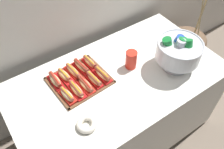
{
  "coord_description": "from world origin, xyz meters",
  "views": [
    {
      "loc": [
        -0.7,
        -0.94,
        2.16
      ],
      "look_at": [
        -0.06,
        -0.01,
        0.89
      ],
      "focal_mm": 38.68,
      "sensor_mm": 36.0,
      "label": 1
    }
  ],
  "objects_px": {
    "punch_bowl": "(179,50)",
    "cup_stack": "(131,60)",
    "hot_dog_1": "(77,90)",
    "hot_dog_9": "(90,62)",
    "hot_dog_8": "(82,67)",
    "hot_dog_5": "(55,81)",
    "hot_dog_7": "(73,71)",
    "serving_tray": "(80,80)",
    "buffet_table": "(117,107)",
    "floor_vase": "(183,55)",
    "hot_dog_4": "(102,75)",
    "hot_dog_6": "(64,76)",
    "donut": "(87,124)",
    "hot_dog_0": "(67,95)",
    "hot_dog_3": "(94,80)",
    "hot_dog_2": "(86,85)"
  },
  "relations": [
    {
      "from": "hot_dog_0",
      "to": "punch_bowl",
      "type": "bearing_deg",
      "value": -13.27
    },
    {
      "from": "serving_tray",
      "to": "hot_dog_2",
      "type": "bearing_deg",
      "value": -86.49
    },
    {
      "from": "hot_dog_6",
      "to": "cup_stack",
      "type": "relative_size",
      "value": 1.08
    },
    {
      "from": "hot_dog_2",
      "to": "hot_dog_3",
      "type": "relative_size",
      "value": 1.06
    },
    {
      "from": "hot_dog_5",
      "to": "hot_dog_6",
      "type": "xyz_separation_m",
      "value": [
        0.07,
        0.0,
        -0.0
      ]
    },
    {
      "from": "hot_dog_3",
      "to": "hot_dog_9",
      "type": "relative_size",
      "value": 1.06
    },
    {
      "from": "hot_dog_5",
      "to": "hot_dog_6",
      "type": "height_order",
      "value": "hot_dog_5"
    },
    {
      "from": "serving_tray",
      "to": "hot_dog_8",
      "type": "xyz_separation_m",
      "value": [
        0.07,
        0.09,
        0.03
      ]
    },
    {
      "from": "hot_dog_1",
      "to": "hot_dog_9",
      "type": "distance_m",
      "value": 0.28
    },
    {
      "from": "buffet_table",
      "to": "hot_dog_9",
      "type": "xyz_separation_m",
      "value": [
        -0.1,
        0.23,
        0.41
      ]
    },
    {
      "from": "floor_vase",
      "to": "serving_tray",
      "type": "bearing_deg",
      "value": -176.23
    },
    {
      "from": "buffet_table",
      "to": "cup_stack",
      "type": "distance_m",
      "value": 0.48
    },
    {
      "from": "hot_dog_1",
      "to": "hot_dog_4",
      "type": "height_order",
      "value": "hot_dog_4"
    },
    {
      "from": "hot_dog_7",
      "to": "donut",
      "type": "relative_size",
      "value": 1.4
    },
    {
      "from": "serving_tray",
      "to": "cup_stack",
      "type": "bearing_deg",
      "value": -13.59
    },
    {
      "from": "buffet_table",
      "to": "hot_dog_4",
      "type": "height_order",
      "value": "hot_dog_4"
    },
    {
      "from": "serving_tray",
      "to": "floor_vase",
      "type": "bearing_deg",
      "value": 3.77
    },
    {
      "from": "hot_dog_7",
      "to": "hot_dog_9",
      "type": "xyz_separation_m",
      "value": [
        0.15,
        0.01,
        0.0
      ]
    },
    {
      "from": "hot_dog_2",
      "to": "punch_bowl",
      "type": "relative_size",
      "value": 0.52
    },
    {
      "from": "floor_vase",
      "to": "hot_dog_8",
      "type": "xyz_separation_m",
      "value": [
        -1.25,
        -0.0,
        0.57
      ]
    },
    {
      "from": "hot_dog_0",
      "to": "cup_stack",
      "type": "distance_m",
      "value": 0.55
    },
    {
      "from": "hot_dog_2",
      "to": "hot_dog_8",
      "type": "height_order",
      "value": "hot_dog_8"
    },
    {
      "from": "punch_bowl",
      "to": "donut",
      "type": "distance_m",
      "value": 0.85
    },
    {
      "from": "hot_dog_0",
      "to": "hot_dog_6",
      "type": "relative_size",
      "value": 0.99
    },
    {
      "from": "hot_dog_8",
      "to": "punch_bowl",
      "type": "bearing_deg",
      "value": -31.32
    },
    {
      "from": "hot_dog_3",
      "to": "cup_stack",
      "type": "relative_size",
      "value": 1.14
    },
    {
      "from": "hot_dog_1",
      "to": "hot_dog_7",
      "type": "relative_size",
      "value": 0.96
    },
    {
      "from": "hot_dog_2",
      "to": "hot_dog_5",
      "type": "height_order",
      "value": "hot_dog_5"
    },
    {
      "from": "hot_dog_3",
      "to": "donut",
      "type": "distance_m",
      "value": 0.36
    },
    {
      "from": "hot_dog_3",
      "to": "hot_dog_2",
      "type": "bearing_deg",
      "value": -176.49
    },
    {
      "from": "serving_tray",
      "to": "buffet_table",
      "type": "bearing_deg",
      "value": -28.79
    },
    {
      "from": "hot_dog_4",
      "to": "hot_dog_5",
      "type": "relative_size",
      "value": 1.04
    },
    {
      "from": "hot_dog_5",
      "to": "hot_dog_7",
      "type": "relative_size",
      "value": 0.91
    },
    {
      "from": "buffet_table",
      "to": "punch_bowl",
      "type": "xyz_separation_m",
      "value": [
        0.44,
        -0.15,
        0.54
      ]
    },
    {
      "from": "buffet_table",
      "to": "hot_dog_5",
      "type": "xyz_separation_m",
      "value": [
        -0.4,
        0.21,
        0.42
      ]
    },
    {
      "from": "hot_dog_4",
      "to": "hot_dog_8",
      "type": "distance_m",
      "value": 0.18
    },
    {
      "from": "hot_dog_5",
      "to": "hot_dog_8",
      "type": "relative_size",
      "value": 0.91
    },
    {
      "from": "hot_dog_2",
      "to": "hot_dog_9",
      "type": "height_order",
      "value": "same"
    },
    {
      "from": "punch_bowl",
      "to": "cup_stack",
      "type": "xyz_separation_m",
      "value": [
        -0.28,
        0.19,
        -0.09
      ]
    },
    {
      "from": "buffet_table",
      "to": "hot_dog_7",
      "type": "distance_m",
      "value": 0.53
    },
    {
      "from": "serving_tray",
      "to": "donut",
      "type": "distance_m",
      "value": 0.38
    },
    {
      "from": "buffet_table",
      "to": "floor_vase",
      "type": "distance_m",
      "value": 1.11
    },
    {
      "from": "hot_dog_6",
      "to": "donut",
      "type": "xyz_separation_m",
      "value": [
        -0.07,
        -0.43,
        -0.02
      ]
    },
    {
      "from": "serving_tray",
      "to": "cup_stack",
      "type": "height_order",
      "value": "cup_stack"
    },
    {
      "from": "hot_dog_1",
      "to": "donut",
      "type": "height_order",
      "value": "hot_dog_1"
    },
    {
      "from": "serving_tray",
      "to": "donut",
      "type": "bearing_deg",
      "value": -112.68
    },
    {
      "from": "cup_stack",
      "to": "hot_dog_7",
      "type": "bearing_deg",
      "value": 156.16
    },
    {
      "from": "serving_tray",
      "to": "punch_bowl",
      "type": "height_order",
      "value": "punch_bowl"
    },
    {
      "from": "serving_tray",
      "to": "hot_dog_9",
      "type": "relative_size",
      "value": 2.71
    },
    {
      "from": "hot_dog_6",
      "to": "punch_bowl",
      "type": "bearing_deg",
      "value": -25.51
    }
  ]
}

